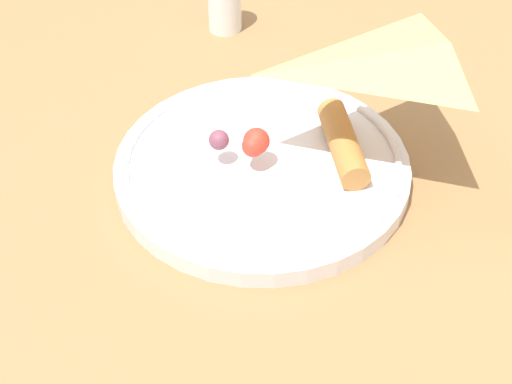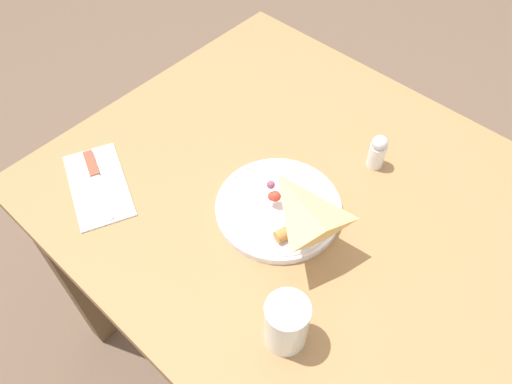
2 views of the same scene
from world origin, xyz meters
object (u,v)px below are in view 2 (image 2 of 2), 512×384
at_px(plate_pizza, 278,206).
at_px(butter_knife, 97,180).
at_px(salt_shaker, 378,151).
at_px(napkin_folded, 98,185).
at_px(milk_glass, 286,324).
at_px(dining_table, 312,235).

height_order(plate_pizza, butter_knife, plate_pizza).
distance_m(plate_pizza, butter_knife, 0.38).
bearing_deg(plate_pizza, butter_knife, -148.35).
xyz_separation_m(plate_pizza, salt_shaker, (0.07, 0.23, 0.03)).
height_order(napkin_folded, butter_knife, butter_knife).
bearing_deg(milk_glass, napkin_folded, -178.18).
xyz_separation_m(dining_table, plate_pizza, (-0.05, -0.06, 0.13)).
xyz_separation_m(dining_table, butter_knife, (-0.37, -0.26, 0.12)).
bearing_deg(butter_knife, napkin_folded, 0.00).
bearing_deg(milk_glass, dining_table, 117.29).
relative_size(dining_table, butter_knife, 5.78).
relative_size(napkin_folded, salt_shaker, 2.87).
relative_size(dining_table, milk_glass, 10.16).
distance_m(dining_table, butter_knife, 0.47).
relative_size(plate_pizza, milk_glass, 2.31).
xyz_separation_m(dining_table, salt_shaker, (0.02, 0.16, 0.15)).
relative_size(milk_glass, butter_knife, 0.57).
distance_m(napkin_folded, salt_shaker, 0.57).
bearing_deg(dining_table, milk_glass, -62.71).
xyz_separation_m(dining_table, milk_glass, (0.13, -0.25, 0.16)).
xyz_separation_m(plate_pizza, milk_glass, (0.18, -0.19, 0.03)).
bearing_deg(dining_table, salt_shaker, 81.98).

